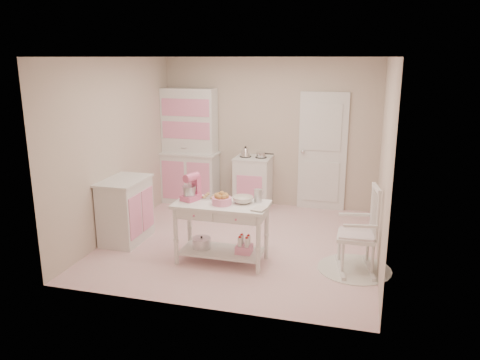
% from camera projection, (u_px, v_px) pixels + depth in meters
% --- Properties ---
extents(room_shell, '(3.84, 3.84, 2.62)m').
position_uv_depth(room_shell, '(241.00, 129.00, 6.37)').
color(room_shell, pink).
rests_on(room_shell, ground).
extents(door, '(0.82, 0.05, 2.04)m').
position_uv_depth(door, '(323.00, 152.00, 8.04)').
color(door, white).
rests_on(door, ground).
extents(hutch, '(1.06, 0.50, 2.08)m').
position_uv_depth(hutch, '(189.00, 146.00, 8.43)').
color(hutch, white).
rests_on(hutch, ground).
extents(stove, '(0.62, 0.57, 0.92)m').
position_uv_depth(stove, '(253.00, 182.00, 8.23)').
color(stove, white).
rests_on(stove, ground).
extents(base_cabinet, '(0.54, 0.84, 0.92)m').
position_uv_depth(base_cabinet, '(126.00, 210.00, 6.74)').
color(base_cabinet, white).
rests_on(base_cabinet, ground).
extents(lace_rug, '(0.92, 0.92, 0.01)m').
position_uv_depth(lace_rug, '(354.00, 269.00, 5.91)').
color(lace_rug, white).
rests_on(lace_rug, ground).
extents(rocking_chair, '(0.60, 0.79, 1.10)m').
position_uv_depth(rocking_chair, '(357.00, 228.00, 5.77)').
color(rocking_chair, white).
rests_on(rocking_chair, ground).
extents(work_table, '(1.20, 0.60, 0.80)m').
position_uv_depth(work_table, '(222.00, 233.00, 6.05)').
color(work_table, white).
rests_on(work_table, ground).
extents(stand_mixer, '(0.29, 0.33, 0.34)m').
position_uv_depth(stand_mixer, '(191.00, 187.00, 6.03)').
color(stand_mixer, '#DE5D8B').
rests_on(stand_mixer, work_table).
extents(cookie_tray, '(0.34, 0.24, 0.02)m').
position_uv_depth(cookie_tray, '(215.00, 198.00, 6.15)').
color(cookie_tray, silver).
rests_on(cookie_tray, work_table).
extents(bread_basket, '(0.25, 0.25, 0.09)m').
position_uv_depth(bread_basket, '(222.00, 201.00, 5.88)').
color(bread_basket, pink).
rests_on(bread_basket, work_table).
extents(mixing_bowl, '(0.26, 0.26, 0.08)m').
position_uv_depth(mixing_bowl, '(243.00, 200.00, 5.94)').
color(mixing_bowl, silver).
rests_on(mixing_bowl, work_table).
extents(metal_pitcher, '(0.10, 0.10, 0.17)m').
position_uv_depth(metal_pitcher, '(258.00, 196.00, 5.96)').
color(metal_pitcher, silver).
rests_on(metal_pitcher, work_table).
extents(recipe_book, '(0.19, 0.23, 0.02)m').
position_uv_depth(recipe_book, '(254.00, 208.00, 5.72)').
color(recipe_book, silver).
rests_on(recipe_book, work_table).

